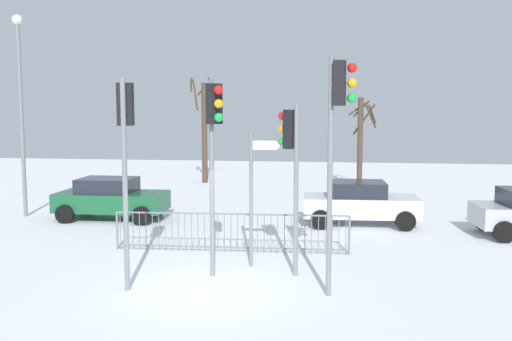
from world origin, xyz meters
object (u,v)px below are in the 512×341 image
car_white_far (359,202)px  car_green_trailing (111,198)px  street_lamp (21,96)px  bare_tree_left (361,140)px  traffic_light_rear_left (291,151)px  traffic_light_mid_right (337,122)px  traffic_light_foreground_left (214,134)px  bare_tree_centre (204,128)px  direction_sign_post (253,192)px  traffic_light_rear_right (126,136)px

car_white_far → car_green_trailing: size_ratio=1.01×
street_lamp → bare_tree_left: (12.35, 8.03, -1.93)m
car_white_far → street_lamp: street_lamp is taller
traffic_light_rear_left → street_lamp: street_lamp is taller
traffic_light_rear_left → traffic_light_mid_right: (1.04, -1.45, 0.70)m
bare_tree_left → car_green_trailing: bearing=-137.9°
traffic_light_foreground_left → bare_tree_centre: (-4.08, 16.61, -0.42)m
bare_tree_left → direction_sign_post: bearing=-103.4°
car_green_trailing → street_lamp: (-3.32, 0.14, 3.60)m
traffic_light_rear_right → direction_sign_post: bearing=36.1°
traffic_light_mid_right → car_white_far: 8.05m
car_white_far → street_lamp: 12.50m
street_lamp → traffic_light_foreground_left: bearing=-37.5°
direction_sign_post → car_white_far: direction_sign_post is taller
car_white_far → car_green_trailing: 8.65m
direction_sign_post → car_green_trailing: (-5.83, 5.27, -1.11)m
traffic_light_rear_right → street_lamp: 10.08m
car_white_far → traffic_light_rear_left: bearing=-109.7°
traffic_light_mid_right → street_lamp: 13.40m
traffic_light_rear_right → bare_tree_left: traffic_light_rear_right is taller
traffic_light_rear_left → bare_tree_centre: 17.11m
direction_sign_post → bare_tree_centre: (-4.84, 15.57, 1.04)m
direction_sign_post → street_lamp: (-9.15, 5.41, 2.49)m
car_white_far → bare_tree_left: size_ratio=0.88×
direction_sign_post → car_white_far: bearing=62.9°
traffic_light_rear_right → car_white_far: size_ratio=1.17×
bare_tree_left → traffic_light_mid_right: bearing=-94.4°
car_white_far → street_lamp: size_ratio=0.54×
car_green_trailing → street_lamp: size_ratio=0.53×
traffic_light_foreground_left → traffic_light_rear_right: (-1.69, -1.01, -0.01)m
traffic_light_rear_left → car_green_trailing: (-6.79, 5.80, -2.15)m
traffic_light_foreground_left → direction_sign_post: traffic_light_foreground_left is taller
traffic_light_rear_left → bare_tree_centre: (-5.79, 16.10, -0.00)m
traffic_light_rear_left → direction_sign_post: (-0.96, 0.53, -1.04)m
traffic_light_foreground_left → car_white_far: 7.88m
bare_tree_left → car_white_far: bearing=-92.8°
traffic_light_rear_left → car_green_trailing: bearing=83.7°
street_lamp → bare_tree_centre: (4.32, 10.17, -1.45)m
traffic_light_foreground_left → traffic_light_rear_right: size_ratio=1.00×
direction_sign_post → car_green_trailing: direction_sign_post is taller
direction_sign_post → car_white_far: 6.28m
street_lamp → bare_tree_left: street_lamp is taller
car_green_trailing → direction_sign_post: bearing=-42.9°
traffic_light_foreground_left → direction_sign_post: bearing=-161.1°
car_green_trailing → bare_tree_centre: size_ratio=0.69×
traffic_light_rear_right → direction_sign_post: 3.50m
direction_sign_post → bare_tree_centre: bare_tree_centre is taller
car_white_far → bare_tree_left: bearing=84.7°
car_green_trailing → street_lamp: bearing=176.8°
car_white_far → car_green_trailing: bearing=179.0°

